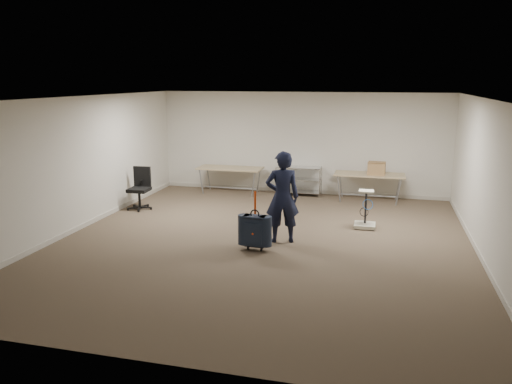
# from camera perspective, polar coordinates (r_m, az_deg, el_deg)

# --- Properties ---
(ground) EXTENTS (9.00, 9.00, 0.00)m
(ground) POSITION_cam_1_polar(r_m,az_deg,el_deg) (9.92, 0.83, -5.70)
(ground) COLOR #4D402E
(ground) RESTS_ON ground
(room_shell) EXTENTS (8.00, 9.00, 9.00)m
(room_shell) POSITION_cam_1_polar(r_m,az_deg,el_deg) (11.19, 2.48, -3.27)
(room_shell) COLOR beige
(room_shell) RESTS_ON ground
(folding_table_left) EXTENTS (1.80, 0.75, 0.73)m
(folding_table_left) POSITION_cam_1_polar(r_m,az_deg,el_deg) (13.94, -2.98, 2.60)
(folding_table_left) COLOR tan
(folding_table_left) RESTS_ON ground
(folding_table_right) EXTENTS (1.80, 0.75, 0.73)m
(folding_table_right) POSITION_cam_1_polar(r_m,az_deg,el_deg) (13.33, 12.82, 1.82)
(folding_table_right) COLOR tan
(folding_table_right) RESTS_ON ground
(wire_shelf) EXTENTS (1.22, 0.47, 0.80)m
(wire_shelf) POSITION_cam_1_polar(r_m,az_deg,el_deg) (13.80, 4.90, 1.45)
(wire_shelf) COLOR silver
(wire_shelf) RESTS_ON ground
(person) EXTENTS (0.76, 0.61, 1.81)m
(person) POSITION_cam_1_polar(r_m,az_deg,el_deg) (9.70, 3.03, -0.59)
(person) COLOR black
(person) RESTS_ON ground
(suitcase) EXTENTS (0.42, 0.26, 1.13)m
(suitcase) POSITION_cam_1_polar(r_m,az_deg,el_deg) (9.32, -0.13, -4.44)
(suitcase) COLOR black
(suitcase) RESTS_ON ground
(office_chair) EXTENTS (0.62, 0.62, 1.03)m
(office_chair) POSITION_cam_1_polar(r_m,az_deg,el_deg) (12.64, -13.10, -0.49)
(office_chair) COLOR black
(office_chair) RESTS_ON ground
(equipment_cart) EXTENTS (0.45, 0.45, 0.83)m
(equipment_cart) POSITION_cam_1_polar(r_m,az_deg,el_deg) (11.02, 12.36, -2.92)
(equipment_cart) COLOR beige
(equipment_cart) RESTS_ON ground
(cardboard_box) EXTENTS (0.46, 0.35, 0.33)m
(cardboard_box) POSITION_cam_1_polar(r_m,az_deg,el_deg) (13.24, 13.61, 2.65)
(cardboard_box) COLOR #A3734C
(cardboard_box) RESTS_ON folding_table_right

